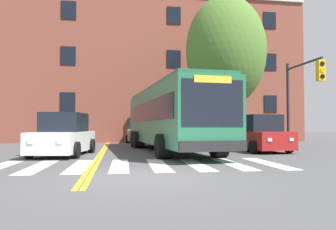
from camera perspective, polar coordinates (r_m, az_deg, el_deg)
The scene contains 11 objects.
ground_plane at distance 8.02m, azimuth -5.35°, elevation -11.02°, with size 120.00×120.00×0.00m, color #4C4C4F.
crosswalk at distance 10.72m, azimuth -5.04°, elevation -8.70°, with size 9.37×3.79×0.01m.
lane_line_yellow_inner at distance 24.68m, azimuth -10.64°, elevation -4.84°, with size 0.12×36.00×0.01m, color gold.
lane_line_yellow_outer at distance 24.67m, azimuth -10.27°, elevation -4.85°, with size 0.12×36.00×0.01m, color gold.
city_bus at distance 16.57m, azimuth 0.19°, elevation -0.28°, with size 3.61×12.10×3.19m.
car_white_near_lane at distance 14.91m, azimuth -17.69°, elevation -3.54°, with size 2.49×4.62×1.84m.
car_red_far_lane at distance 17.09m, azimuth 15.41°, elevation -3.32°, with size 2.29×4.13×1.82m.
car_tan_behind_bus at distance 26.10m, azimuth -5.33°, elevation -2.79°, with size 1.95×4.20×1.92m.
traffic_light_near_corner at distance 18.67m, azimuth 22.22°, elevation 4.46°, with size 0.34×3.38×4.84m.
street_tree_curbside_large at distance 20.81m, azimuth 10.03°, elevation 10.81°, with size 7.02×7.07×9.28m.
building_facade at distance 29.77m, azimuth -8.06°, elevation 7.61°, with size 30.22×8.32×12.38m.
Camera 1 is at (-0.46, -7.91, 1.27)m, focal length 35.00 mm.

